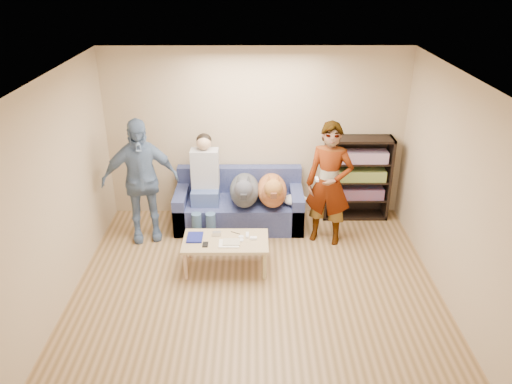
{
  "coord_description": "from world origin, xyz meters",
  "views": [
    {
      "loc": [
        -0.03,
        -4.66,
        3.73
      ],
      "look_at": [
        0.0,
        1.2,
        0.95
      ],
      "focal_mm": 35.0,
      "sensor_mm": 36.0,
      "label": 1
    }
  ],
  "objects_px": {
    "camera_silver": "(217,234)",
    "person_seated": "(205,180)",
    "dog_tan": "(272,190)",
    "coffee_table": "(226,243)",
    "dog_gray": "(244,190)",
    "person_standing_right": "(329,184)",
    "notebook_blue": "(195,237)",
    "bookshelf": "(357,176)",
    "person_standing_left": "(140,181)",
    "sofa": "(239,207)"
  },
  "relations": [
    {
      "from": "coffee_table",
      "to": "bookshelf",
      "type": "relative_size",
      "value": 0.85
    },
    {
      "from": "dog_tan",
      "to": "coffee_table",
      "type": "relative_size",
      "value": 1.07
    },
    {
      "from": "person_seated",
      "to": "coffee_table",
      "type": "height_order",
      "value": "person_seated"
    },
    {
      "from": "camera_silver",
      "to": "person_seated",
      "type": "bearing_deg",
      "value": 103.13
    },
    {
      "from": "dog_tan",
      "to": "coffee_table",
      "type": "distance_m",
      "value": 1.23
    },
    {
      "from": "person_standing_left",
      "to": "sofa",
      "type": "bearing_deg",
      "value": 2.36
    },
    {
      "from": "person_seated",
      "to": "bookshelf",
      "type": "bearing_deg",
      "value": 8.94
    },
    {
      "from": "notebook_blue",
      "to": "sofa",
      "type": "distance_m",
      "value": 1.3
    },
    {
      "from": "dog_tan",
      "to": "bookshelf",
      "type": "bearing_deg",
      "value": 18.34
    },
    {
      "from": "person_standing_left",
      "to": "sofa",
      "type": "height_order",
      "value": "person_standing_left"
    },
    {
      "from": "sofa",
      "to": "dog_gray",
      "type": "bearing_deg",
      "value": -67.58
    },
    {
      "from": "person_standing_left",
      "to": "sofa",
      "type": "distance_m",
      "value": 1.55
    },
    {
      "from": "person_standing_left",
      "to": "camera_silver",
      "type": "height_order",
      "value": "person_standing_left"
    },
    {
      "from": "person_standing_left",
      "to": "camera_silver",
      "type": "relative_size",
      "value": 16.35
    },
    {
      "from": "dog_gray",
      "to": "dog_tan",
      "type": "relative_size",
      "value": 1.07
    },
    {
      "from": "person_standing_right",
      "to": "dog_tan",
      "type": "relative_size",
      "value": 1.5
    },
    {
      "from": "dog_gray",
      "to": "coffee_table",
      "type": "xyz_separation_m",
      "value": [
        -0.23,
        -1.02,
        -0.28
      ]
    },
    {
      "from": "person_standing_right",
      "to": "dog_tan",
      "type": "xyz_separation_m",
      "value": [
        -0.77,
        0.31,
        -0.23
      ]
    },
    {
      "from": "person_standing_right",
      "to": "notebook_blue",
      "type": "relative_size",
      "value": 6.78
    },
    {
      "from": "notebook_blue",
      "to": "dog_tan",
      "type": "xyz_separation_m",
      "value": [
        1.03,
        0.97,
        0.22
      ]
    },
    {
      "from": "notebook_blue",
      "to": "dog_gray",
      "type": "bearing_deg",
      "value": 57.03
    },
    {
      "from": "person_seated",
      "to": "coffee_table",
      "type": "bearing_deg",
      "value": -72.4
    },
    {
      "from": "person_seated",
      "to": "camera_silver",
      "type": "bearing_deg",
      "value": -76.87
    },
    {
      "from": "coffee_table",
      "to": "sofa",
      "type": "bearing_deg",
      "value": 83.28
    },
    {
      "from": "person_standing_right",
      "to": "dog_gray",
      "type": "bearing_deg",
      "value": -175.16
    },
    {
      "from": "bookshelf",
      "to": "sofa",
      "type": "bearing_deg",
      "value": -172.6
    },
    {
      "from": "person_standing_left",
      "to": "coffee_table",
      "type": "xyz_separation_m",
      "value": [
        1.22,
        -0.81,
        -0.53
      ]
    },
    {
      "from": "person_standing_right",
      "to": "notebook_blue",
      "type": "distance_m",
      "value": 1.98
    },
    {
      "from": "sofa",
      "to": "coffee_table",
      "type": "bearing_deg",
      "value": -96.72
    },
    {
      "from": "coffee_table",
      "to": "bookshelf",
      "type": "distance_m",
      "value": 2.45
    },
    {
      "from": "notebook_blue",
      "to": "dog_tan",
      "type": "bearing_deg",
      "value": 43.25
    },
    {
      "from": "dog_tan",
      "to": "coffee_table",
      "type": "height_order",
      "value": "dog_tan"
    },
    {
      "from": "person_standing_right",
      "to": "person_seated",
      "type": "relative_size",
      "value": 1.2
    },
    {
      "from": "person_standing_left",
      "to": "dog_gray",
      "type": "bearing_deg",
      "value": -6.31
    },
    {
      "from": "dog_gray",
      "to": "sofa",
      "type": "bearing_deg",
      "value": 112.42
    },
    {
      "from": "notebook_blue",
      "to": "camera_silver",
      "type": "xyz_separation_m",
      "value": [
        0.28,
        0.07,
        0.01
      ]
    },
    {
      "from": "camera_silver",
      "to": "person_seated",
      "type": "distance_m",
      "value": 1.05
    },
    {
      "from": "person_standing_left",
      "to": "camera_silver",
      "type": "xyz_separation_m",
      "value": [
        1.1,
        -0.69,
        -0.45
      ]
    },
    {
      "from": "notebook_blue",
      "to": "dog_gray",
      "type": "relative_size",
      "value": 0.21
    },
    {
      "from": "dog_gray",
      "to": "bookshelf",
      "type": "height_order",
      "value": "bookshelf"
    },
    {
      "from": "sofa",
      "to": "camera_silver",
      "type": "bearing_deg",
      "value": -103.47
    },
    {
      "from": "person_seated",
      "to": "dog_tan",
      "type": "xyz_separation_m",
      "value": [
        0.98,
        -0.07,
        -0.12
      ]
    },
    {
      "from": "person_standing_right",
      "to": "dog_tan",
      "type": "bearing_deg",
      "value": 177.61
    },
    {
      "from": "sofa",
      "to": "person_seated",
      "type": "xyz_separation_m",
      "value": [
        -0.49,
        -0.13,
        0.49
      ]
    },
    {
      "from": "dog_gray",
      "to": "coffee_table",
      "type": "height_order",
      "value": "dog_gray"
    },
    {
      "from": "notebook_blue",
      "to": "sofa",
      "type": "height_order",
      "value": "sofa"
    },
    {
      "from": "person_standing_right",
      "to": "person_seated",
      "type": "height_order",
      "value": "person_standing_right"
    },
    {
      "from": "person_standing_right",
      "to": "person_standing_left",
      "type": "xyz_separation_m",
      "value": [
        -2.62,
        0.09,
        0.02
      ]
    },
    {
      "from": "dog_gray",
      "to": "notebook_blue",
      "type": "bearing_deg",
      "value": -122.97
    },
    {
      "from": "bookshelf",
      "to": "dog_tan",
      "type": "bearing_deg",
      "value": -161.66
    }
  ]
}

